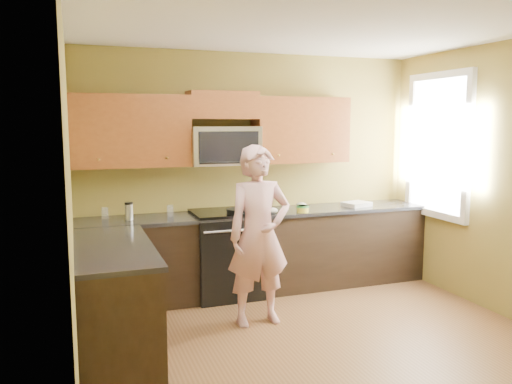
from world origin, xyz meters
name	(u,v)px	position (x,y,z in m)	size (l,w,h in m)	color
floor	(330,351)	(0.00, 0.00, 0.00)	(4.00, 4.00, 0.00)	brown
ceiling	(337,20)	(0.00, 0.00, 2.70)	(4.00, 4.00, 0.00)	white
wall_back	(252,171)	(0.00, 2.00, 1.35)	(4.00, 4.00, 0.00)	olive
wall_left	(71,206)	(-2.00, 0.00, 1.35)	(4.00, 4.00, 0.00)	olive
cabinet_back_run	(261,253)	(0.00, 1.70, 0.44)	(4.00, 0.60, 0.88)	black
cabinet_left_run	(114,301)	(-1.70, 0.60, 0.44)	(0.60, 1.60, 0.88)	black
countertop_back	(261,213)	(0.00, 1.69, 0.90)	(4.00, 0.62, 0.04)	black
countertop_left	(114,247)	(-1.69, 0.60, 0.90)	(0.62, 1.60, 0.04)	black
stove	(228,253)	(-0.40, 1.68, 0.47)	(0.76, 0.65, 0.95)	black
microwave	(224,165)	(-0.40, 1.80, 1.45)	(0.76, 0.40, 0.42)	silver
upper_cab_left	(132,167)	(-1.39, 1.83, 1.45)	(1.22, 0.33, 0.75)	brown
upper_cab_right	(300,162)	(0.54, 1.83, 1.45)	(1.12, 0.33, 0.75)	brown
upper_cab_over_mw	(222,105)	(-0.40, 1.83, 2.10)	(0.76, 0.33, 0.30)	brown
window	(438,146)	(1.98, 1.20, 1.65)	(0.06, 1.06, 1.66)	white
woman	(259,236)	(-0.35, 0.81, 0.85)	(0.62, 0.41, 1.71)	#D46A73
frying_pan	(238,214)	(-0.34, 1.47, 0.95)	(0.25, 0.44, 0.06)	black
butter_tub	(303,212)	(0.42, 1.48, 0.92)	(0.14, 0.14, 0.10)	yellow
toast_slice	(261,211)	(0.00, 1.70, 0.93)	(0.11, 0.11, 0.01)	#B27F47
napkin_a	(273,210)	(0.08, 1.55, 0.95)	(0.11, 0.12, 0.06)	silver
napkin_b	(301,205)	(0.52, 1.75, 0.95)	(0.12, 0.13, 0.07)	silver
dish_towel	(357,204)	(1.20, 1.65, 0.95)	(0.30, 0.24, 0.05)	silver
travel_mug	(129,220)	(-1.45, 1.68, 0.92)	(0.08, 0.08, 0.18)	silver
glass_a	(105,213)	(-1.68, 1.81, 0.98)	(0.07, 0.07, 0.12)	silver
glass_c	(170,211)	(-1.02, 1.74, 0.98)	(0.07, 0.07, 0.12)	silver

